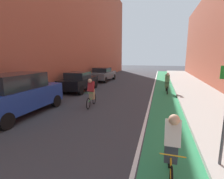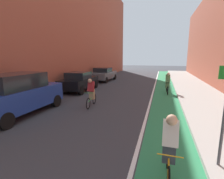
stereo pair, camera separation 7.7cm
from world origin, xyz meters
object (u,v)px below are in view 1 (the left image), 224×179
Objects in this scene: parked_sedan_gray at (103,74)px; cyclist_mid at (172,147)px; cyclist_trailing at (91,92)px; parked_suv_blue at (19,94)px; cyclist_far at (167,83)px; parked_sedan_black at (79,81)px.

cyclist_mid is (6.66, -14.92, 0.02)m from parked_sedan_gray.
cyclist_trailing reaches higher than parked_sedan_gray.
parked_suv_blue is 2.52× the size of cyclist_mid.
cyclist_mid is 9.83m from cyclist_far.
cyclist_far reaches higher than parked_sedan_gray.
cyclist_mid is 1.03× the size of cyclist_far.
cyclist_mid is at bearing -65.94° from parked_sedan_gray.
cyclist_far is (6.88, 7.10, -0.21)m from parked_suv_blue.
cyclist_trailing is 0.99× the size of cyclist_far.
parked_sedan_gray is at bearing 105.36° from cyclist_trailing.
parked_sedan_gray is at bearing 90.02° from parked_sedan_black.
cyclist_far reaches higher than cyclist_trailing.
parked_suv_blue is at bearing -90.00° from parked_sedan_gray.
parked_suv_blue reaches higher than parked_sedan_gray.
cyclist_mid is at bearing -51.72° from cyclist_trailing.
parked_suv_blue is at bearing -140.48° from cyclist_trailing.
parked_sedan_gray is 16.34m from cyclist_mid.
parked_sedan_black is at bearing 89.98° from parked_suv_blue.
cyclist_trailing is at bearing 39.52° from parked_suv_blue.
cyclist_far is at bearing -36.50° from parked_sedan_gray.
parked_sedan_gray is 8.56m from cyclist_far.
parked_sedan_gray is at bearing 143.50° from cyclist_far.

